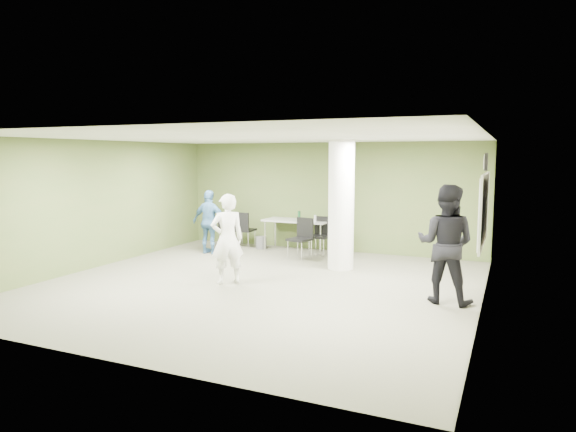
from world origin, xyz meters
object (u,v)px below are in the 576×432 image
at_px(chair_back_left, 227,227).
at_px(woman_white, 227,239).
at_px(man_black, 446,244).
at_px(folding_table, 297,222).
at_px(man_blue, 210,222).

distance_m(chair_back_left, woman_white, 4.07).
bearing_deg(man_black, folding_table, -32.90).
xyz_separation_m(folding_table, man_blue, (-1.88, -1.21, 0.04)).
xyz_separation_m(folding_table, woman_white, (0.09, -3.68, 0.11)).
bearing_deg(man_black, woman_white, 11.28).
height_order(folding_table, man_blue, man_blue).
relative_size(folding_table, woman_white, 0.99).
relative_size(chair_back_left, man_black, 0.46).
height_order(folding_table, chair_back_left, folding_table).
relative_size(folding_table, chair_back_left, 1.88).
height_order(chair_back_left, man_black, man_black).
xyz_separation_m(chair_back_left, woman_white, (2.07, -3.49, 0.34)).
bearing_deg(chair_back_left, folding_table, 164.75).
height_order(folding_table, man_black, man_black).
bearing_deg(chair_back_left, man_black, 132.05).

